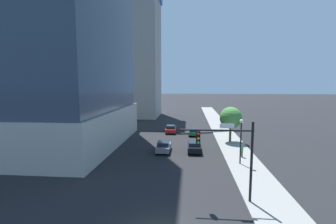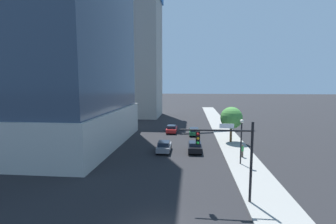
% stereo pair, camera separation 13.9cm
% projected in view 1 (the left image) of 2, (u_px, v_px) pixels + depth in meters
% --- Properties ---
extents(sidewalk, '(4.06, 120.00, 0.15)m').
position_uv_depth(sidewalk, '(235.00, 150.00, 34.17)').
color(sidewalk, gray).
rests_on(sidewalk, ground).
extents(construction_building, '(25.37, 13.68, 45.16)m').
position_uv_depth(construction_building, '(135.00, 48.00, 67.57)').
color(construction_building, '#9E9B93').
rests_on(construction_building, ground).
extents(traffic_light_pole, '(5.65, 0.48, 6.37)m').
position_uv_depth(traffic_light_pole, '(228.00, 148.00, 18.96)').
color(traffic_light_pole, black).
rests_on(traffic_light_pole, sidewalk).
extents(street_lamp, '(0.44, 0.44, 5.20)m').
position_uv_depth(street_lamp, '(241.00, 134.00, 27.95)').
color(street_lamp, black).
rests_on(street_lamp, sidewalk).
extents(street_tree, '(3.47, 3.47, 5.56)m').
position_uv_depth(street_tree, '(231.00, 118.00, 38.56)').
color(street_tree, brown).
rests_on(street_tree, sidewalk).
extents(car_gray, '(1.79, 4.04, 1.53)m').
position_uv_depth(car_gray, '(164.00, 146.00, 33.55)').
color(car_gray, slate).
rests_on(car_gray, ground).
extents(car_black, '(1.83, 4.21, 1.44)m').
position_uv_depth(car_black, '(194.00, 147.00, 33.69)').
color(car_black, black).
rests_on(car_black, ground).
extents(car_green, '(1.73, 4.27, 1.43)m').
position_uv_depth(car_green, '(193.00, 131.00, 44.43)').
color(car_green, '#1E6638').
rests_on(car_green, ground).
extents(car_red, '(1.88, 4.53, 1.47)m').
position_uv_depth(car_red, '(171.00, 129.00, 46.67)').
color(car_red, red).
rests_on(car_red, ground).
extents(pedestrian_green_shirt, '(0.34, 0.34, 1.57)m').
position_uv_depth(pedestrian_green_shirt, '(242.00, 151.00, 30.84)').
color(pedestrian_green_shirt, brown).
rests_on(pedestrian_green_shirt, sidewalk).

